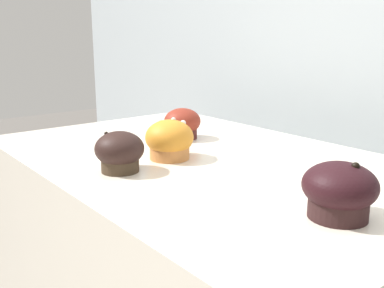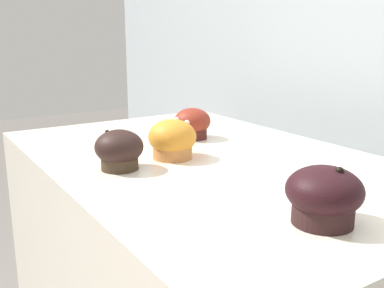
{
  "view_description": "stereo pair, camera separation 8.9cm",
  "coord_description": "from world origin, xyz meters",
  "px_view_note": "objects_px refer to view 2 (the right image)",
  "views": [
    {
      "loc": [
        0.7,
        -0.6,
        1.21
      ],
      "look_at": [
        0.03,
        -0.06,
        1.0
      ],
      "focal_mm": 42.0,
      "sensor_mm": 36.0,
      "label": 1
    },
    {
      "loc": [
        0.76,
        -0.53,
        1.21
      ],
      "look_at": [
        0.03,
        -0.06,
        1.0
      ],
      "focal_mm": 42.0,
      "sensor_mm": 36.0,
      "label": 2
    }
  ],
  "objects_px": {
    "muffin_front_center": "(192,124)",
    "muffin_back_right": "(119,150)",
    "muffin_back_left": "(324,196)",
    "muffin_front_left": "(172,140)"
  },
  "relations": [
    {
      "from": "muffin_front_center",
      "to": "muffin_back_right",
      "type": "xyz_separation_m",
      "value": [
        0.15,
        -0.26,
        0.0
      ]
    },
    {
      "from": "muffin_back_right",
      "to": "muffin_front_left",
      "type": "bearing_deg",
      "value": 96.4
    },
    {
      "from": "muffin_front_center",
      "to": "muffin_back_left",
      "type": "height_order",
      "value": "muffin_back_left"
    },
    {
      "from": "muffin_back_left",
      "to": "muffin_back_right",
      "type": "bearing_deg",
      "value": -161.32
    },
    {
      "from": "muffin_back_right",
      "to": "muffin_back_left",
      "type": "bearing_deg",
      "value": 18.68
    },
    {
      "from": "muffin_back_left",
      "to": "muffin_front_left",
      "type": "height_order",
      "value": "same"
    },
    {
      "from": "muffin_back_right",
      "to": "muffin_front_left",
      "type": "relative_size",
      "value": 0.92
    },
    {
      "from": "muffin_front_center",
      "to": "muffin_back_left",
      "type": "xyz_separation_m",
      "value": [
        0.54,
        -0.13,
        0.0
      ]
    },
    {
      "from": "muffin_front_center",
      "to": "muffin_back_right",
      "type": "bearing_deg",
      "value": -60.93
    },
    {
      "from": "muffin_front_center",
      "to": "muffin_back_left",
      "type": "bearing_deg",
      "value": -13.63
    }
  ]
}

